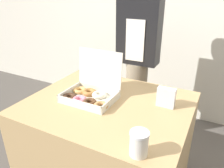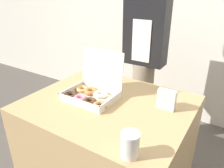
{
  "view_description": "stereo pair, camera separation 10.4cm",
  "coord_description": "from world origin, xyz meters",
  "px_view_note": "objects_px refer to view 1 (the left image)",
  "views": [
    {
      "loc": [
        0.59,
        -1.08,
        1.44
      ],
      "look_at": [
        0.03,
        -0.01,
        0.9
      ],
      "focal_mm": 35.0,
      "sensor_mm": 36.0,
      "label": 1
    },
    {
      "loc": [
        0.68,
        -1.03,
        1.44
      ],
      "look_at": [
        0.03,
        -0.01,
        0.9
      ],
      "focal_mm": 35.0,
      "sensor_mm": 36.0,
      "label": 2
    }
  ],
  "objects_px": {
    "donut_box": "(90,93)",
    "coffee_cup": "(139,143)",
    "person_customer": "(138,50)",
    "napkin_holder": "(166,97)"
  },
  "relations": [
    {
      "from": "coffee_cup",
      "to": "napkin_holder",
      "type": "xyz_separation_m",
      "value": [
        -0.01,
        0.47,
        0.0
      ]
    },
    {
      "from": "donut_box",
      "to": "person_customer",
      "type": "distance_m",
      "value": 0.71
    },
    {
      "from": "coffee_cup",
      "to": "napkin_holder",
      "type": "relative_size",
      "value": 0.96
    },
    {
      "from": "donut_box",
      "to": "coffee_cup",
      "type": "bearing_deg",
      "value": -35.94
    },
    {
      "from": "coffee_cup",
      "to": "donut_box",
      "type": "bearing_deg",
      "value": 144.06
    },
    {
      "from": "donut_box",
      "to": "coffee_cup",
      "type": "distance_m",
      "value": 0.59
    },
    {
      "from": "person_customer",
      "to": "napkin_holder",
      "type": "bearing_deg",
      "value": -54.39
    },
    {
      "from": "donut_box",
      "to": "napkin_holder",
      "type": "height_order",
      "value": "donut_box"
    },
    {
      "from": "donut_box",
      "to": "person_customer",
      "type": "xyz_separation_m",
      "value": [
        0.06,
        0.7,
        0.12
      ]
    },
    {
      "from": "coffee_cup",
      "to": "person_customer",
      "type": "height_order",
      "value": "person_customer"
    }
  ]
}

